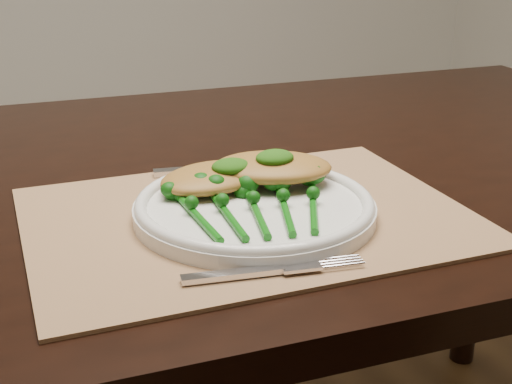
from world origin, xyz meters
name	(u,v)px	position (x,y,z in m)	size (l,w,h in m)	color
dining_table	(238,382)	(-0.02, -0.12, 0.38)	(1.64, 0.98, 0.75)	black
placemat	(248,217)	(-0.08, -0.31, 0.75)	(0.50, 0.36, 0.00)	#9B734F
dinner_plate	(255,206)	(-0.07, -0.32, 0.77)	(0.27, 0.27, 0.02)	white
knife	(221,168)	(-0.06, -0.16, 0.76)	(0.22, 0.06, 0.01)	silver
fork	(286,268)	(-0.10, -0.45, 0.76)	(0.18, 0.05, 0.01)	silver
chicken_fillet_left	(213,178)	(-0.10, -0.25, 0.78)	(0.13, 0.09, 0.03)	#AA7731
chicken_fillet_right	(272,167)	(-0.03, -0.26, 0.79)	(0.14, 0.10, 0.03)	#AA7731
pesto_dollop_left	(231,166)	(-0.08, -0.26, 0.80)	(0.05, 0.04, 0.02)	#154109
pesto_dollop_right	(275,158)	(-0.03, -0.28, 0.81)	(0.05, 0.04, 0.02)	#154109
broccolini_bundle	(257,212)	(-0.09, -0.35, 0.78)	(0.18, 0.19, 0.04)	#0B570B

